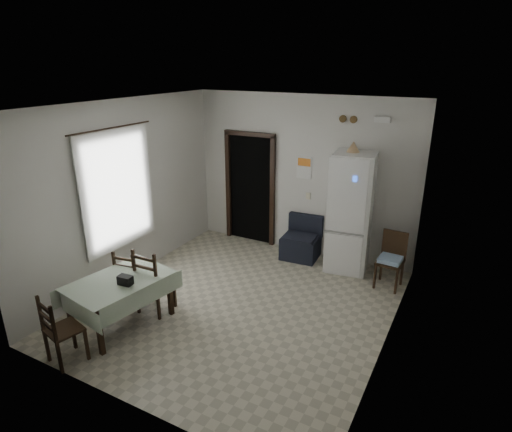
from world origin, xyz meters
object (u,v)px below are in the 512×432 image
at_px(dining_chair_far_right, 155,279).
at_px(dining_chair_far_left, 132,276).
at_px(corner_chair, 390,261).
at_px(fridge, 351,213).
at_px(dining_chair_near_head, 64,329).
at_px(dining_table, 122,302).
at_px(navy_seat, 301,238).

bearing_deg(dining_chair_far_right, dining_chair_far_left, -2.68).
distance_m(corner_chair, dining_chair_far_right, 3.63).
height_order(corner_chair, dining_chair_far_right, dining_chair_far_right).
height_order(fridge, dining_chair_far_right, fridge).
xyz_separation_m(corner_chair, dining_chair_near_head, (-3.03, -3.66, -0.00)).
height_order(dining_table, dining_chair_far_right, dining_chair_far_right).
bearing_deg(dining_chair_far_left, corner_chair, -154.26).
distance_m(dining_chair_far_left, dining_chair_near_head, 1.41).
bearing_deg(navy_seat, corner_chair, -15.68).
height_order(fridge, navy_seat, fridge).
bearing_deg(dining_chair_near_head, fridge, -106.07).
bearing_deg(navy_seat, dining_chair_far_right, -118.18).
distance_m(fridge, dining_chair_far_left, 3.66).
xyz_separation_m(corner_chair, dining_chair_far_right, (-2.82, -2.28, 0.05)).
bearing_deg(dining_table, navy_seat, 76.44).
height_order(dining_chair_far_left, dining_chair_near_head, dining_chair_near_head).
xyz_separation_m(fridge, corner_chair, (0.77, -0.34, -0.57)).
xyz_separation_m(dining_chair_far_left, dining_chair_near_head, (0.24, -1.39, 0.01)).
xyz_separation_m(dining_table, dining_chair_far_right, (0.18, 0.49, 0.16)).
height_order(dining_chair_far_left, dining_chair_far_right, dining_chair_far_right).
relative_size(navy_seat, corner_chair, 0.85).
height_order(corner_chair, dining_table, corner_chair).
bearing_deg(fridge, dining_table, -132.93).
relative_size(navy_seat, dining_chair_near_head, 0.86).
height_order(fridge, dining_table, fridge).
relative_size(navy_seat, dining_table, 0.59).
relative_size(fridge, corner_chair, 2.26).
bearing_deg(corner_chair, dining_chair_near_head, -126.04).
distance_m(corner_chair, dining_table, 4.08).
bearing_deg(corner_chair, dining_chair_far_left, -141.57).
bearing_deg(dining_table, corner_chair, 52.51).
distance_m(fridge, dining_chair_near_head, 4.62).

